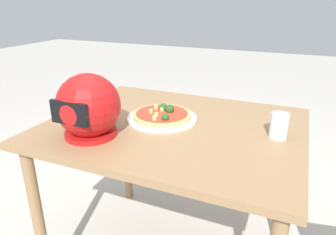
% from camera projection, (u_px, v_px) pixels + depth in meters
% --- Properties ---
extents(dining_table, '(1.09, 0.89, 0.77)m').
position_uv_depth(dining_table, '(174.00, 143.00, 1.39)').
color(dining_table, olive).
rests_on(dining_table, ground).
extents(pizza_plate, '(0.32, 0.32, 0.01)m').
position_uv_depth(pizza_plate, '(162.00, 118.00, 1.40)').
color(pizza_plate, white).
rests_on(pizza_plate, dining_table).
extents(pizza, '(0.27, 0.27, 0.05)m').
position_uv_depth(pizza, '(162.00, 114.00, 1.40)').
color(pizza, tan).
rests_on(pizza, pizza_plate).
extents(motorcycle_helmet, '(0.25, 0.25, 0.25)m').
position_uv_depth(motorcycle_helmet, '(88.00, 107.00, 1.20)').
color(motorcycle_helmet, '#B21414').
rests_on(motorcycle_helmet, dining_table).
extents(drinking_glass, '(0.07, 0.07, 0.10)m').
position_uv_depth(drinking_glass, '(279.00, 126.00, 1.21)').
color(drinking_glass, silver).
rests_on(drinking_glass, dining_table).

